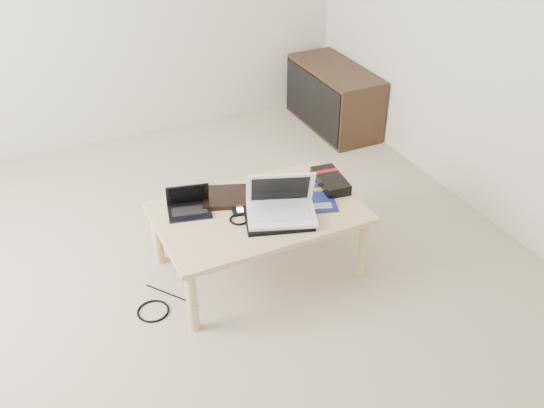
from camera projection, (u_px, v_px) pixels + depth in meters
name	position (u px, v px, depth m)	size (l,w,h in m)	color
ground	(184.00, 293.00, 3.32)	(4.00, 4.00, 0.00)	#BAAC97
coffee_table	(259.00, 218.00, 3.30)	(1.10, 0.70, 0.40)	tan
media_cabinet	(333.00, 97.00, 4.91)	(0.41, 0.90, 0.50)	#362316
book	(228.00, 197.00, 3.36)	(0.33, 0.31, 0.03)	black
netbook	(189.00, 206.00, 3.25)	(0.26, 0.21, 0.16)	black
tablet	(253.00, 203.00, 3.32)	(0.28, 0.23, 0.01)	black
remote	(292.00, 195.00, 3.38)	(0.05, 0.22, 0.02)	#ACACB0
neoprene_sleeve	(278.00, 219.00, 3.19)	(0.35, 0.26, 0.02)	black
white_laptop	(281.00, 206.00, 3.19)	(0.42, 0.36, 0.24)	white
motherboard	(313.00, 198.00, 3.37)	(0.31, 0.35, 0.01)	#0B194C
gpu_box	(330.00, 181.00, 3.47)	(0.17, 0.29, 0.06)	black
cable_coil	(239.00, 219.00, 3.19)	(0.10, 0.10, 0.01)	black
floor_cable_coil	(153.00, 311.00, 3.19)	(0.17, 0.17, 0.01)	black
floor_cable_trail	(172.00, 295.00, 3.29)	(0.01, 0.01, 0.35)	black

